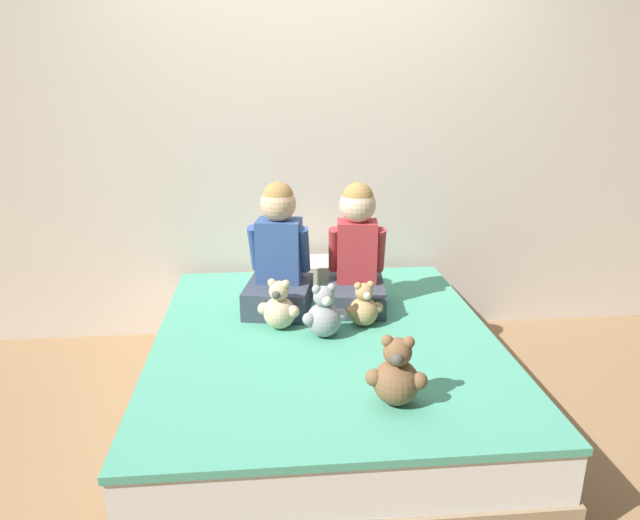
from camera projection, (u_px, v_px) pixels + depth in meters
ground_plane at (325, 414)px, 2.81m from camera, size 14.00×14.00×0.00m
wall_behind_bed at (308, 135)px, 3.41m from camera, size 8.00×0.06×2.50m
bed at (325, 376)px, 2.74m from camera, size 1.59×1.88×0.43m
child_on_left at (279, 258)px, 2.91m from camera, size 0.38×0.42×0.66m
child_on_right at (357, 254)px, 2.95m from camera, size 0.33×0.42×0.65m
teddy_bear_held_by_left_child at (279, 308)px, 2.72m from camera, size 0.20×0.16×0.25m
teddy_bear_held_by_right_child at (364, 307)px, 2.75m from camera, size 0.19×0.14×0.22m
teddy_bear_between_children at (324, 314)px, 2.63m from camera, size 0.21×0.16×0.26m
teddy_bear_at_foot_of_bed at (396, 375)px, 2.09m from camera, size 0.22×0.17×0.27m
pillow_at_headboard at (312, 270)px, 3.39m from camera, size 0.56×0.27×0.11m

